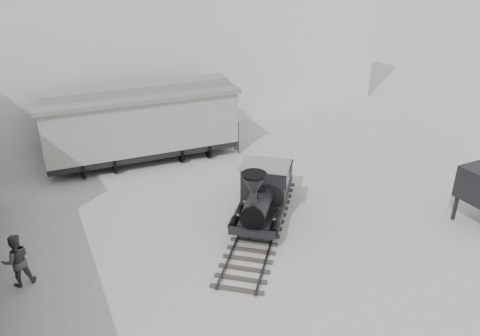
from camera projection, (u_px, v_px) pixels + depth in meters
ground at (282, 277)px, 15.50m from camera, size 90.00×90.00×0.00m
north_wall at (126, 38)px, 24.89m from camera, size 34.00×2.51×11.00m
locomotive at (263, 196)px, 18.37m from camera, size 6.83×7.14×2.87m
boxcar at (141, 121)px, 23.22m from camera, size 9.94×4.17×3.95m
visitor_b at (17, 260)px, 14.81m from camera, size 0.93×0.74×1.83m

